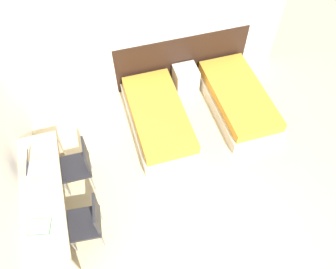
{
  "coord_description": "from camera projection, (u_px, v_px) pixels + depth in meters",
  "views": [
    {
      "loc": [
        -0.85,
        -0.83,
        4.68
      ],
      "look_at": [
        0.0,
        2.01,
        0.55
      ],
      "focal_mm": 35.0,
      "sensor_mm": 36.0,
      "label": 1
    }
  ],
  "objects": [
    {
      "name": "laptop",
      "position": [
        35.0,
        166.0,
        4.43
      ],
      "size": [
        0.34,
        0.25,
        0.32
      ],
      "rotation": [
        0.0,
        0.0,
        -0.09
      ],
      "color": "silver",
      "rests_on": "desk"
    },
    {
      "name": "chair_near_laptop",
      "position": [
        79.0,
        164.0,
        4.83
      ],
      "size": [
        0.46,
        0.46,
        0.89
      ],
      "rotation": [
        0.0,
        0.0,
        -0.02
      ],
      "color": "#232328",
      "rests_on": "ground_plane"
    },
    {
      "name": "nightstand",
      "position": [
        186.0,
        78.0,
        6.25
      ],
      "size": [
        0.44,
        0.4,
        0.47
      ],
      "color": "beige",
      "rests_on": "ground_plane"
    },
    {
      "name": "wall_back",
      "position": [
        139.0,
        27.0,
        5.37
      ],
      "size": [
        5.36,
        0.05,
        2.7
      ],
      "color": "white",
      "rests_on": "ground_plane"
    },
    {
      "name": "headboard_panel",
      "position": [
        182.0,
        60.0,
        6.17
      ],
      "size": [
        2.56,
        0.03,
        0.99
      ],
      "color": "black",
      "rests_on": "ground_plane"
    },
    {
      "name": "bed_near_window",
      "position": [
        158.0,
        118.0,
        5.72
      ],
      "size": [
        0.95,
        1.92,
        0.42
      ],
      "color": "beige",
      "rests_on": "ground_plane"
    },
    {
      "name": "bed_near_door",
      "position": [
        238.0,
        99.0,
        5.97
      ],
      "size": [
        0.95,
        1.92,
        0.42
      ],
      "color": "beige",
      "rests_on": "ground_plane"
    },
    {
      "name": "chair_near_notebook",
      "position": [
        88.0,
        221.0,
        4.32
      ],
      "size": [
        0.49,
        0.49,
        0.89
      ],
      "rotation": [
        0.0,
        0.0,
        -0.11
      ],
      "color": "#232328",
      "rests_on": "ground_plane"
    },
    {
      "name": "open_notebook",
      "position": [
        40.0,
        227.0,
        4.0
      ],
      "size": [
        0.3,
        0.25,
        0.02
      ],
      "rotation": [
        0.0,
        0.0,
        -0.22
      ],
      "color": "#236B3D",
      "rests_on": "desk"
    },
    {
      "name": "radiator",
      "position": [
        74.0,
        93.0,
        5.94
      ],
      "size": [
        1.08,
        0.12,
        0.59
      ],
      "color": "silver",
      "rests_on": "ground_plane"
    },
    {
      "name": "desk",
      "position": [
        45.0,
        197.0,
        4.42
      ],
      "size": [
        0.55,
        1.91,
        0.77
      ],
      "color": "#C6B28E",
      "rests_on": "ground_plane"
    }
  ]
}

